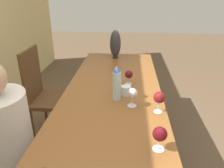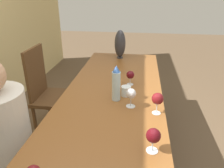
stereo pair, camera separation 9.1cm
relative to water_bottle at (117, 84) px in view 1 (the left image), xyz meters
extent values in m
cube|color=brown|center=(-0.23, 0.04, -0.16)|extent=(3.08, 0.83, 0.04)
cylinder|color=brown|center=(1.21, -0.27, -0.53)|extent=(0.07, 0.07, 0.70)
cylinder|color=brown|center=(1.21, 0.36, -0.53)|extent=(0.07, 0.07, 0.70)
cylinder|color=#ADCCD6|center=(0.00, 0.00, -0.02)|extent=(0.07, 0.07, 0.24)
cone|color=#33599E|center=(0.00, 0.00, 0.12)|extent=(0.06, 0.06, 0.05)
cylinder|color=silver|center=(0.08, -0.07, -0.10)|extent=(0.08, 0.08, 0.08)
cylinder|color=#2D2D33|center=(1.11, 0.09, -0.13)|extent=(0.07, 0.07, 0.01)
ellipsoid|color=#2D2D33|center=(1.11, 0.09, 0.04)|extent=(0.14, 0.14, 0.34)
cylinder|color=silver|center=(0.31, -0.09, -0.14)|extent=(0.06, 0.06, 0.00)
cylinder|color=silver|center=(0.31, -0.09, -0.11)|extent=(0.01, 0.01, 0.06)
sphere|color=#510C14|center=(0.31, -0.09, -0.04)|extent=(0.07, 0.07, 0.07)
cylinder|color=silver|center=(-0.09, -0.12, -0.14)|extent=(0.07, 0.07, 0.00)
cylinder|color=silver|center=(-0.09, -0.12, -0.10)|extent=(0.01, 0.01, 0.07)
sphere|color=silver|center=(-0.09, -0.12, -0.03)|extent=(0.08, 0.08, 0.08)
cylinder|color=silver|center=(-0.57, -0.27, -0.14)|extent=(0.07, 0.07, 0.00)
cylinder|color=silver|center=(-0.57, -0.27, -0.10)|extent=(0.01, 0.01, 0.06)
sphere|color=#510C14|center=(-0.57, -0.27, -0.04)|extent=(0.08, 0.08, 0.08)
cylinder|color=silver|center=(-0.16, -0.31, -0.14)|extent=(0.06, 0.06, 0.00)
cylinder|color=silver|center=(-0.16, -0.31, -0.10)|extent=(0.01, 0.01, 0.08)
sphere|color=maroon|center=(-0.16, -0.31, -0.02)|extent=(0.08, 0.08, 0.08)
cube|color=brown|center=(-0.45, 0.72, -0.44)|extent=(0.44, 0.44, 0.04)
cylinder|color=brown|center=(-0.26, 0.91, -0.67)|extent=(0.04, 0.04, 0.42)
cube|color=brown|center=(0.51, 0.72, -0.44)|extent=(0.44, 0.44, 0.04)
cube|color=brown|center=(0.51, 0.92, -0.15)|extent=(0.40, 0.03, 0.54)
cylinder|color=brown|center=(0.32, 0.53, -0.67)|extent=(0.04, 0.04, 0.42)
cylinder|color=brown|center=(0.70, 0.53, -0.67)|extent=(0.04, 0.04, 0.42)
cylinder|color=brown|center=(0.32, 0.91, -0.67)|extent=(0.04, 0.04, 0.42)
cylinder|color=brown|center=(0.70, 0.91, -0.67)|extent=(0.04, 0.04, 0.42)
cylinder|color=beige|center=(-0.45, 0.72, -0.17)|extent=(0.39, 0.39, 0.51)
camera|label=1|loc=(-1.54, -0.09, 0.68)|focal=35.00mm
camera|label=2|loc=(-1.53, -0.18, 0.68)|focal=35.00mm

